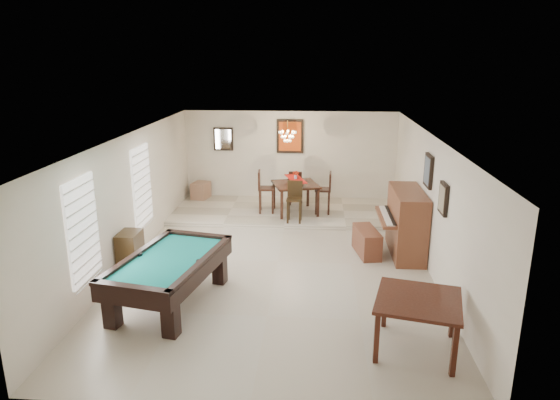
# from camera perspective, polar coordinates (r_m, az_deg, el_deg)

# --- Properties ---
(ground_plane) EXTENTS (6.00, 9.00, 0.02)m
(ground_plane) POSITION_cam_1_polar(r_m,az_deg,el_deg) (10.36, -0.24, -7.10)
(ground_plane) COLOR beige
(wall_back) EXTENTS (6.00, 0.04, 2.60)m
(wall_back) POSITION_cam_1_polar(r_m,az_deg,el_deg) (14.28, 1.15, 4.94)
(wall_back) COLOR silver
(wall_back) RESTS_ON ground_plane
(wall_front) EXTENTS (6.00, 0.04, 2.60)m
(wall_front) POSITION_cam_1_polar(r_m,az_deg,el_deg) (5.76, -3.81, -12.78)
(wall_front) COLOR silver
(wall_front) RESTS_ON ground_plane
(wall_left) EXTENTS (0.04, 9.00, 2.60)m
(wall_left) POSITION_cam_1_polar(r_m,az_deg,el_deg) (10.57, -16.69, 0.21)
(wall_left) COLOR silver
(wall_left) RESTS_ON ground_plane
(wall_right) EXTENTS (0.04, 9.00, 2.60)m
(wall_right) POSITION_cam_1_polar(r_m,az_deg,el_deg) (10.14, 16.90, -0.47)
(wall_right) COLOR silver
(wall_right) RESTS_ON ground_plane
(ceiling) EXTENTS (6.00, 9.00, 0.04)m
(ceiling) POSITION_cam_1_polar(r_m,az_deg,el_deg) (9.63, -0.26, 7.31)
(ceiling) COLOR white
(ceiling) RESTS_ON wall_back
(dining_step) EXTENTS (6.00, 2.50, 0.12)m
(dining_step) POSITION_cam_1_polar(r_m,az_deg,el_deg) (13.38, 0.83, -1.33)
(dining_step) COLOR beige
(dining_step) RESTS_ON ground_plane
(window_left_front) EXTENTS (0.06, 1.00, 1.70)m
(window_left_front) POSITION_cam_1_polar(r_m,az_deg,el_deg) (8.61, -21.63, -3.18)
(window_left_front) COLOR white
(window_left_front) RESTS_ON wall_left
(window_left_rear) EXTENTS (0.06, 1.00, 1.70)m
(window_left_rear) POSITION_cam_1_polar(r_m,az_deg,el_deg) (11.08, -15.52, 1.56)
(window_left_rear) COLOR white
(window_left_rear) RESTS_ON wall_left
(pool_table) EXTENTS (1.77, 2.64, 0.81)m
(pool_table) POSITION_cam_1_polar(r_m,az_deg,el_deg) (8.78, -12.44, -9.02)
(pool_table) COLOR black
(pool_table) RESTS_ON ground_plane
(square_table) EXTENTS (1.40, 1.40, 0.80)m
(square_table) POSITION_cam_1_polar(r_m,az_deg,el_deg) (7.59, 15.35, -13.52)
(square_table) COLOR #33150C
(square_table) RESTS_ON ground_plane
(upright_piano) EXTENTS (0.94, 1.67, 1.39)m
(upright_piano) POSITION_cam_1_polar(r_m,az_deg,el_deg) (10.82, 13.41, -2.52)
(upright_piano) COLOR brown
(upright_piano) RESTS_ON ground_plane
(piano_bench) EXTENTS (0.57, 1.05, 0.55)m
(piano_bench) POSITION_cam_1_polar(r_m,az_deg,el_deg) (10.80, 9.88, -4.72)
(piano_bench) COLOR brown
(piano_bench) RESTS_ON ground_plane
(apothecary_chest) EXTENTS (0.38, 0.57, 0.86)m
(apothecary_chest) POSITION_cam_1_polar(r_m,az_deg,el_deg) (10.05, -16.71, -5.87)
(apothecary_chest) COLOR black
(apothecary_chest) RESTS_ON ground_plane
(dining_table) EXTENTS (1.36, 1.36, 0.90)m
(dining_table) POSITION_cam_1_polar(r_m,az_deg,el_deg) (12.99, 1.78, 0.48)
(dining_table) COLOR black
(dining_table) RESTS_ON dining_step
(flower_vase) EXTENTS (0.13, 0.13, 0.21)m
(flower_vase) POSITION_cam_1_polar(r_m,az_deg,el_deg) (12.85, 1.80, 2.87)
(flower_vase) COLOR #9E210D
(flower_vase) RESTS_ON dining_table
(dining_chair_south) EXTENTS (0.39, 0.39, 1.01)m
(dining_chair_south) POSITION_cam_1_polar(r_m,az_deg,el_deg) (12.24, 1.65, -0.25)
(dining_chair_south) COLOR black
(dining_chair_south) RESTS_ON dining_step
(dining_chair_north) EXTENTS (0.38, 0.38, 0.96)m
(dining_chair_north) POSITION_cam_1_polar(r_m,az_deg,el_deg) (13.73, 1.83, 1.46)
(dining_chair_north) COLOR black
(dining_chair_north) RESTS_ON dining_step
(dining_chair_west) EXTENTS (0.44, 0.44, 1.11)m
(dining_chair_west) POSITION_cam_1_polar(r_m,az_deg,el_deg) (12.99, -1.56, 0.96)
(dining_chair_west) COLOR black
(dining_chair_west) RESTS_ON dining_step
(dining_chair_east) EXTENTS (0.42, 0.42, 1.09)m
(dining_chair_east) POSITION_cam_1_polar(r_m,az_deg,el_deg) (12.97, 4.91, 0.83)
(dining_chair_east) COLOR black
(dining_chair_east) RESTS_ON dining_step
(corner_bench) EXTENTS (0.53, 0.60, 0.47)m
(corner_bench) POSITION_cam_1_polar(r_m,az_deg,el_deg) (14.53, -9.05, 1.10)
(corner_bench) COLOR #A17357
(corner_bench) RESTS_ON dining_step
(chandelier) EXTENTS (0.44, 0.44, 0.60)m
(chandelier) POSITION_cam_1_polar(r_m,az_deg,el_deg) (12.85, 0.86, 7.75)
(chandelier) COLOR #FFE5B2
(chandelier) RESTS_ON ceiling
(back_painting) EXTENTS (0.75, 0.06, 0.95)m
(back_painting) POSITION_cam_1_polar(r_m,az_deg,el_deg) (14.14, 1.15, 7.29)
(back_painting) COLOR #D84C14
(back_painting) RESTS_ON wall_back
(back_mirror) EXTENTS (0.55, 0.06, 0.65)m
(back_mirror) POSITION_cam_1_polar(r_m,az_deg,el_deg) (14.38, -6.49, 6.94)
(back_mirror) COLOR white
(back_mirror) RESTS_ON wall_back
(right_picture_upper) EXTENTS (0.06, 0.55, 0.65)m
(right_picture_upper) POSITION_cam_1_polar(r_m,az_deg,el_deg) (10.27, 16.60, 3.22)
(right_picture_upper) COLOR slate
(right_picture_upper) RESTS_ON wall_right
(right_picture_lower) EXTENTS (0.06, 0.45, 0.55)m
(right_picture_lower) POSITION_cam_1_polar(r_m,az_deg,el_deg) (9.09, 18.17, 0.14)
(right_picture_lower) COLOR gray
(right_picture_lower) RESTS_ON wall_right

